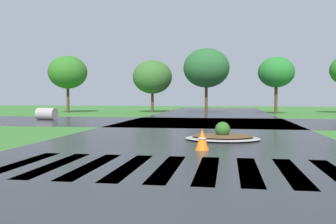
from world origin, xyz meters
name	(u,v)px	position (x,y,z in m)	size (l,w,h in m)	color
asphalt_roadway	(190,142)	(0.00, 10.00, 0.00)	(10.62, 80.00, 0.01)	#2B2B30
asphalt_cross_road	(206,122)	(0.00, 20.37, 0.00)	(90.00, 9.56, 0.01)	#2B2B30
crosswalk_stripes	(168,168)	(0.00, 5.09, 0.00)	(7.65, 3.34, 0.01)	white
median_island	(223,136)	(1.15, 10.88, 0.13)	(2.79, 2.28, 0.68)	#9E9B93
drainage_pipe_stack	(47,114)	(-11.17, 21.11, 0.42)	(1.41, 0.98, 0.84)	#9E9B93
traffic_cone	(202,140)	(0.57, 8.11, 0.32)	(0.42, 0.42, 0.65)	orange
background_treeline	(218,72)	(0.37, 33.32, 4.01)	(37.94, 5.83, 6.27)	#4C3823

